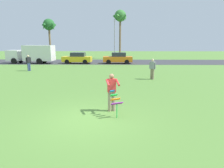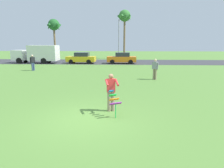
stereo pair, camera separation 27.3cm
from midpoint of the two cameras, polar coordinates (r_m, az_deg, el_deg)
name	(u,v)px [view 1 (the left image)]	position (r m, az deg, el deg)	size (l,w,h in m)	color
ground_plane	(88,119)	(8.21, -7.88, -10.16)	(120.00, 120.00, 0.00)	#568438
road_strip	(108,62)	(31.20, -1.30, 6.48)	(120.00, 8.00, 0.01)	#38383D
person_kite_flyer	(112,91)	(8.76, -0.98, -2.05)	(0.64, 0.73, 1.73)	gray
kite_held	(115,100)	(8.17, 0.00, -4.71)	(0.59, 0.72, 1.10)	blue
parked_truck_white_box	(34,54)	(31.12, -22.15, 8.18)	(6.76, 2.28, 2.62)	silver
parked_car_yellow	(77,58)	(29.28, -10.35, 7.43)	(4.26, 1.96, 1.60)	yellow
parked_car_orange	(118,58)	(28.72, 1.48, 7.53)	(4.23, 1.89, 1.60)	orange
palm_tree_left_near	(49,26)	(39.82, -18.13, 15.77)	(2.58, 2.71, 7.32)	brown
palm_tree_right_near	(120,18)	(37.76, 2.20, 18.71)	(2.58, 2.71, 8.84)	brown
streetlight_pole	(115,37)	(36.05, 0.54, 13.61)	(0.24, 1.65, 7.00)	#9E9EA3
person_walker_near	(152,68)	(16.74, 11.26, 4.50)	(0.47, 0.39, 1.73)	gray
person_walker_far	(29,62)	(23.17, -23.48, 5.81)	(0.41, 0.45, 1.73)	#384772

